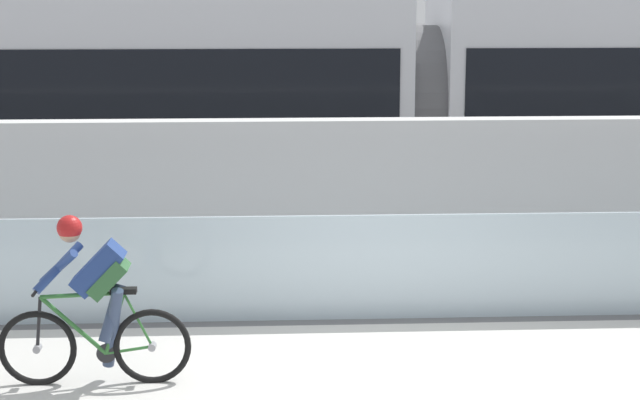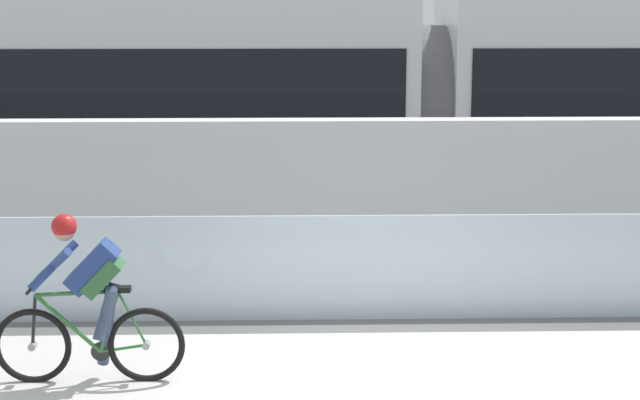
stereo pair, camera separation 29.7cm
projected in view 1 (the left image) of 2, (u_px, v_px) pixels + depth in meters
ground_plane at (385, 379)px, 9.91m from camera, size 200.00×200.00×0.00m
bike_path_deck at (385, 378)px, 9.91m from camera, size 32.00×3.20×0.01m
glass_parapet at (367, 267)px, 11.60m from camera, size 32.00×0.05×1.18m
concrete_barrier_wall at (354, 198)px, 13.28m from camera, size 32.00×0.36×2.01m
tram_rail_near at (339, 231)px, 15.91m from camera, size 32.00×0.08×0.01m
tram_rail_far at (333, 211)px, 17.31m from camera, size 32.00×0.08×0.01m
tram at (419, 101)px, 16.30m from camera, size 22.56×2.54×3.81m
cyclist_on_bike at (94, 303)px, 9.62m from camera, size 1.77×0.58×1.61m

